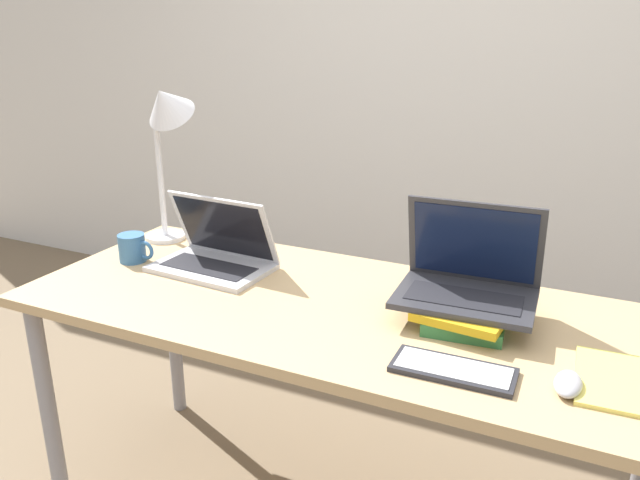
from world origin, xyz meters
TOP-DOWN VIEW (x-y plane):
  - wall_back at (0.00, 1.89)m, footprint 8.00×0.05m
  - desk at (0.00, 0.37)m, footprint 1.79×0.73m
  - laptop_left at (-0.46, 0.45)m, footprint 0.37×0.25m
  - book_stack at (0.35, 0.41)m, footprint 0.24×0.28m
  - laptop_on_books at (0.34, 0.45)m, footprint 0.36×0.26m
  - wireless_keyboard at (0.38, 0.15)m, footprint 0.27×0.12m
  - mouse at (0.61, 0.19)m, footprint 0.06×0.11m
  - notepad at (0.74, 0.26)m, footprint 0.25×0.26m
  - mug at (-0.73, 0.39)m, footprint 0.13×0.09m
  - desk_lamp at (-0.71, 0.58)m, footprint 0.23×0.20m

SIDE VIEW (x-z plane):
  - desk at x=0.00m, z-range 0.31..1.07m
  - notepad at x=0.74m, z-range 0.76..0.77m
  - wireless_keyboard at x=0.38m, z-range 0.76..0.78m
  - mouse at x=0.61m, z-range 0.76..0.79m
  - book_stack at x=0.35m, z-range 0.76..0.82m
  - mug at x=-0.73m, z-range 0.76..0.85m
  - laptop_left at x=-0.46m, z-range 0.70..0.92m
  - laptop_on_books at x=0.34m, z-range 0.74..0.99m
  - desk_lamp at x=-0.71m, z-range 0.90..1.48m
  - wall_back at x=0.00m, z-range 0.00..2.70m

